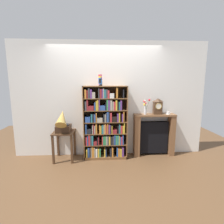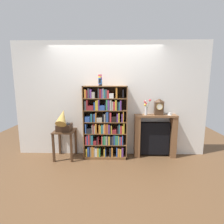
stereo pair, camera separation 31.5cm
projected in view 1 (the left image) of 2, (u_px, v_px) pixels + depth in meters
The scene contains 10 objects.
ground_plane at pixel (106, 159), 3.98m from camera, with size 7.40×6.40×0.02m, color brown.
wall_back at pixel (110, 100), 4.06m from camera, with size 4.40×0.08×2.60m, color silver.
bookshelf at pixel (105, 125), 3.93m from camera, with size 0.95×0.35×1.62m.
cup_stack at pixel (100, 80), 3.73m from camera, with size 0.08×0.08×0.24m.
side_table_left at pixel (64, 139), 3.87m from camera, with size 0.45×0.49×0.64m.
gramophone at pixel (63, 122), 3.73m from camera, with size 0.30×0.48×0.54m.
fireplace_mantel at pixel (154, 135), 4.12m from camera, with size 0.94×0.25×0.98m.
mantel_clock at pixel (158, 106), 3.99m from camera, with size 0.19×0.14×0.36m.
flower_vase at pixel (145, 107), 3.96m from camera, with size 0.14×0.15×0.36m.
teacup_with_saucer at pixel (168, 113), 4.03m from camera, with size 0.13×0.12×0.05m.
Camera 1 is at (-0.08, -3.73, 1.72)m, focal length 28.32 mm.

